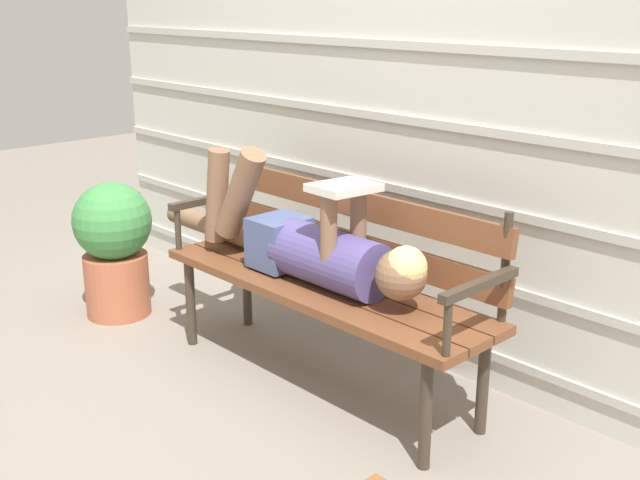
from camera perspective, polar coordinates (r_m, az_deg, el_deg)
ground_plane at (r=3.22m, az=-2.24°, el=-11.35°), size 12.00×12.00×0.00m
house_siding at (r=3.33m, az=6.50°, el=11.39°), size 4.35×0.08×2.41m
park_bench at (r=3.17m, az=0.85°, el=-2.17°), size 1.57×0.44×0.85m
reclining_person at (r=3.15m, az=-1.09°, el=-0.21°), size 1.64×0.26×0.51m
potted_plant at (r=4.00m, az=-14.81°, el=-0.29°), size 0.39×0.39×0.68m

